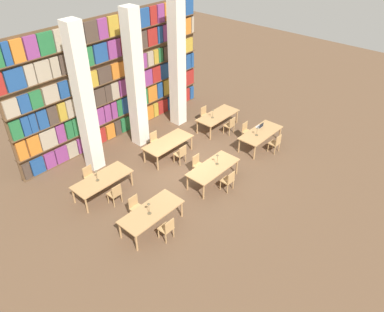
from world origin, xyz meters
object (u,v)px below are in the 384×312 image
chair_0 (167,228)px  chair_1 (136,207)px  chair_5 (247,131)px  chair_10 (230,125)px  desk_lamp_2 (257,130)px  desk_lamp_4 (213,112)px  reading_table_4 (168,143)px  desk_lamp_1 (217,157)px  chair_6 (115,193)px  desk_lamp_3 (96,173)px  reading_table_1 (213,168)px  chair_9 (155,141)px  pillar_right (177,65)px  pillar_left (84,101)px  reading_table_2 (261,134)px  chair_7 (90,176)px  pillar_center (135,81)px  chair_8 (181,154)px  chair_3 (198,164)px  desk_lamp_0 (149,206)px  chair_2 (228,180)px  reading_table_0 (151,213)px  chair_11 (205,115)px  chair_4 (276,143)px  reading_table_3 (102,180)px  reading_table_5 (218,116)px

chair_0 → chair_1: same height
chair_5 → chair_10: 0.90m
desk_lamp_2 → desk_lamp_4: 2.46m
chair_5 → reading_table_4: size_ratio=0.39×
desk_lamp_1 → chair_10: desk_lamp_1 is taller
chair_6 → desk_lamp_3: size_ratio=1.82×
reading_table_1 → chair_9: (0.09, 3.35, -0.19)m
pillar_right → desk_lamp_2: 4.76m
pillar_left → reading_table_2: 7.65m
chair_0 → reading_table_4: size_ratio=0.39×
reading_table_4 → chair_7: bearing=167.3°
desk_lamp_3 → chair_9: 3.71m
desk_lamp_2 → chair_7: (-6.46, 3.32, -0.53)m
chair_5 → chair_1: bearing=0.8°
chair_6 → desk_lamp_4: 6.47m
pillar_center → chair_8: bearing=-89.7°
chair_3 → desk_lamp_1: size_ratio=1.84×
chair_0 → chair_10: size_ratio=1.00×
desk_lamp_4 → reading_table_2: bearing=-81.0°
desk_lamp_0 → chair_2: size_ratio=0.55×
reading_table_0 → chair_8: chair_8 is taller
desk_lamp_1 → chair_11: desk_lamp_1 is taller
pillar_left → chair_5: (5.93, -3.52, -2.53)m
chair_0 → reading_table_2: (6.78, 0.87, 0.19)m
chair_8 → chair_4: bearing=-36.8°
pillar_center → reading_table_4: 2.94m
chair_10 → chair_6: bearing=179.1°
chair_3 → chair_8: 1.05m
desk_lamp_2 → desk_lamp_4: bearing=91.1°
chair_2 → desk_lamp_2: size_ratio=2.11×
reading_table_3 → chair_6: size_ratio=2.58×
desk_lamp_3 → chair_9: desk_lamp_3 is taller
pillar_center → pillar_right: 2.53m
pillar_left → chair_2: 6.21m
chair_2 → reading_table_4: bearing=87.6°
reading_table_0 → reading_table_5: 7.20m
reading_table_0 → desk_lamp_1: bearing=0.6°
chair_0 → chair_3: same height
chair_1 → reading_table_3: size_ratio=0.39×
chair_8 → reading_table_5: size_ratio=0.39×
pillar_left → desk_lamp_4: 6.12m
desk_lamp_1 → chair_8: 1.91m
reading_table_1 → pillar_right: bearing=59.0°
chair_3 → chair_6: bearing=-17.6°
chair_7 → chair_10: same height
pillar_center → desk_lamp_1: pillar_center is taller
desk_lamp_0 → chair_8: (3.53, 1.90, -0.58)m
chair_8 → chair_9: (0.00, 1.54, 0.00)m
chair_9 → chair_8: bearing=90.0°
pillar_right → chair_3: bearing=-126.2°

